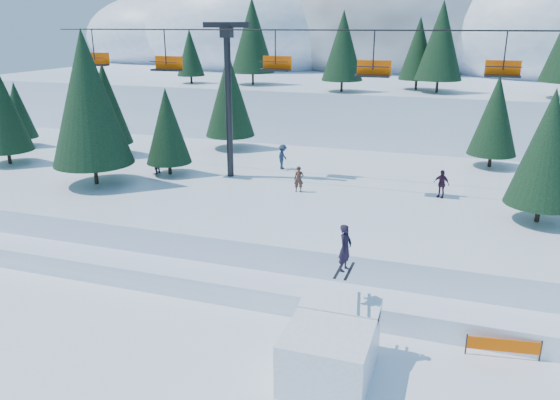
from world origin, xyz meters
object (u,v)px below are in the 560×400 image
(chairlift, at_px, (374,81))
(jump_kicker, at_px, (331,347))
(banner_far, at_px, (499,326))
(banner_near, at_px, (503,346))

(chairlift, bearing_deg, jump_kicker, -84.69)
(banner_far, bearing_deg, jump_kicker, -142.07)
(jump_kicker, xyz_separation_m, banner_far, (6.14, 4.78, -0.65))
(chairlift, xyz_separation_m, banner_far, (7.68, -11.78, -8.78))
(jump_kicker, height_order, banner_far, jump_kicker)
(jump_kicker, distance_m, banner_near, 7.05)
(jump_kicker, xyz_separation_m, banner_near, (6.23, 3.23, -0.65))
(banner_near, relative_size, banner_far, 1.05)
(jump_kicker, xyz_separation_m, chairlift, (-1.54, 16.56, 8.13))
(jump_kicker, bearing_deg, banner_near, 27.42)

